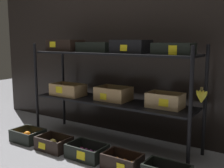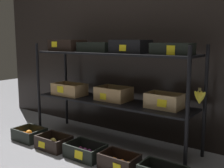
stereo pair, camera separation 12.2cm
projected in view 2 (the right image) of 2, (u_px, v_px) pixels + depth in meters
ground_plane at (112, 143)px, 2.91m from camera, size 10.00×10.00×0.00m
storefront_wall at (134, 33)px, 3.06m from camera, size 4.16×0.12×2.29m
display_rack at (110, 75)px, 2.81m from camera, size 1.87×0.47×1.08m
crate_ground_orange at (30, 135)px, 3.01m from camera, size 0.32×0.25×0.13m
crate_ground_apple_gold at (54, 143)px, 2.76m from camera, size 0.33×0.24×0.13m
crate_ground_plum at (85, 153)px, 2.56m from camera, size 0.35×0.25×0.13m
crate_ground_tangerine at (119, 163)px, 2.33m from camera, size 0.32×0.22×0.13m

